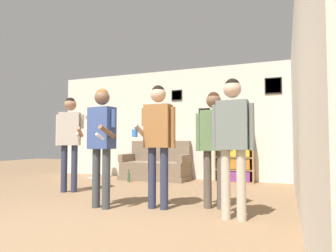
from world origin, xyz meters
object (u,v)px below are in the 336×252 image
person_watcher_holding_cup (158,132)px  floor_lamp (94,123)px  person_spectator_far_right (233,133)px  drinking_cup (232,130)px  bookshelf (234,158)px  person_player_foreground_center (102,134)px  person_spectator_near_bookshelf (214,137)px  couch (156,167)px  bottle_on_floor (129,177)px  person_player_foreground_left (70,133)px

person_watcher_holding_cup → floor_lamp: bearing=139.2°
person_spectator_far_right → drinking_cup: (-0.55, 3.25, 0.14)m
bookshelf → person_spectator_far_right: 3.32m
bookshelf → person_player_foreground_center: bearing=-111.3°
floor_lamp → person_spectator_near_bookshelf: (3.45, -2.07, -0.38)m
floor_lamp → person_spectator_near_bookshelf: bearing=-30.9°
couch → person_watcher_holding_cup: size_ratio=0.96×
bottle_on_floor → person_player_foreground_left: bearing=-102.5°
bottle_on_floor → couch: bearing=59.4°
person_player_foreground_left → person_player_foreground_center: 1.56m
person_player_foreground_left → person_spectator_near_bookshelf: bearing=-7.0°
person_spectator_near_bookshelf → person_spectator_far_right: bearing=-55.9°
person_player_foreground_left → drinking_cup: (2.52, 2.42, 0.10)m
person_player_foreground_left → person_spectator_near_bookshelf: 2.75m
drinking_cup → person_player_foreground_center: bearing=-110.6°
person_spectator_far_right → bottle_on_floor: person_spectator_far_right is taller
person_player_foreground_center → person_spectator_far_right: (1.79, 0.05, 0.01)m
floor_lamp → bottle_on_floor: (1.08, -0.16, -1.24)m
couch → bookshelf: 1.86m
person_watcher_holding_cup → person_spectator_near_bookshelf: 0.77m
person_player_foreground_left → person_spectator_near_bookshelf: size_ratio=1.07×
person_player_foreground_left → bookshelf: bearing=43.3°
floor_lamp → person_watcher_holding_cup: bearing=-40.8°
person_player_foreground_center → bottle_on_floor: bearing=110.8°
floor_lamp → drinking_cup: floor_lamp is taller
person_player_foreground_center → bottle_on_floor: size_ratio=5.84×
couch → person_player_foreground_left: (-0.73, -2.22, 0.76)m
person_player_foreground_center → drinking_cup: bearing=69.4°
couch → bookshelf: bookshelf is taller
person_spectator_far_right → drinking_cup: 3.30m
person_player_foreground_left → person_spectator_near_bookshelf: person_player_foreground_left is taller
person_player_foreground_center → person_watcher_holding_cup: (0.74, 0.25, 0.03)m
floor_lamp → bookshelf: bearing=11.7°
person_player_foreground_center → floor_lamp: bearing=127.5°
person_spectator_near_bookshelf → drinking_cup: person_spectator_near_bookshelf is taller
floor_lamp → person_player_foreground_left: bearing=-67.2°
person_player_foreground_left → bottle_on_floor: bearing=77.5°
floor_lamp → person_spectator_far_right: 4.60m
bookshelf → person_watcher_holding_cup: size_ratio=0.65×
person_spectator_near_bookshelf → drinking_cup: bearing=94.3°
bookshelf → floor_lamp: floor_lamp is taller
person_watcher_holding_cup → drinking_cup: (0.50, 3.05, 0.12)m
person_spectator_far_right → person_player_foreground_left: bearing=164.7°
bottle_on_floor → person_spectator_far_right: bearing=-41.5°
bottle_on_floor → person_watcher_holding_cup: bearing=-52.8°
floor_lamp → person_player_foreground_left: 1.90m
bottle_on_floor → drinking_cup: (2.17, 0.84, 1.05)m
person_player_foreground_left → bottle_on_floor: 1.87m
person_player_foreground_left → person_watcher_holding_cup: size_ratio=1.02×
bookshelf → drinking_cup: size_ratio=9.47×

